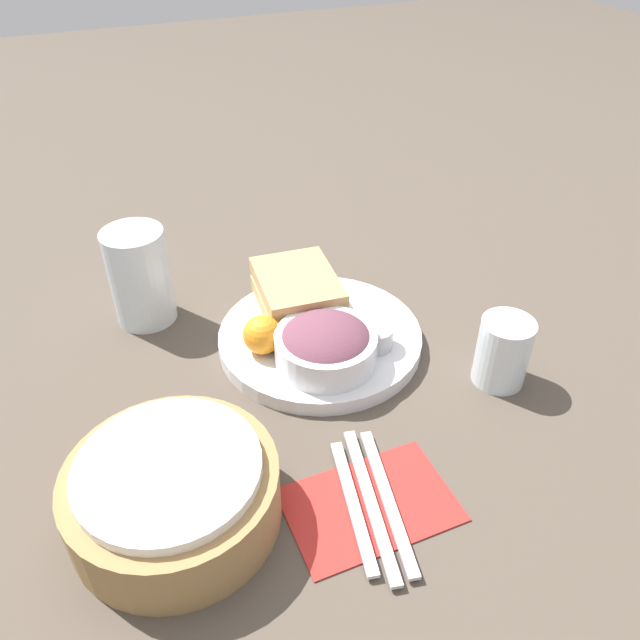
{
  "coord_description": "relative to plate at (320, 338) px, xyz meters",
  "views": [
    {
      "loc": [
        -0.6,
        0.25,
        0.53
      ],
      "look_at": [
        0.0,
        0.0,
        0.04
      ],
      "focal_mm": 35.0,
      "sensor_mm": 36.0,
      "label": 1
    }
  ],
  "objects": [
    {
      "name": "ground_plane",
      "position": [
        0.0,
        0.0,
        -0.01
      ],
      "size": [
        4.0,
        4.0,
        0.0
      ],
      "primitive_type": "plane",
      "color": "#4C4238"
    },
    {
      "name": "plate",
      "position": [
        0.0,
        0.0,
        0.0
      ],
      "size": [
        0.27,
        0.27,
        0.02
      ],
      "primitive_type": "cylinder",
      "color": "silver",
      "rests_on": "ground_plane"
    },
    {
      "name": "sandwich",
      "position": [
        0.06,
        0.01,
        0.04
      ],
      "size": [
        0.14,
        0.12,
        0.05
      ],
      "color": "tan",
      "rests_on": "plate"
    },
    {
      "name": "salad_bowl",
      "position": [
        -0.06,
        0.02,
        0.04
      ],
      "size": [
        0.13,
        0.13,
        0.06
      ],
      "color": "white",
      "rests_on": "plate"
    },
    {
      "name": "dressing_cup",
      "position": [
        -0.05,
        -0.05,
        0.03
      ],
      "size": [
        0.05,
        0.05,
        0.03
      ],
      "primitive_type": "cylinder",
      "color": "#B7B7BC",
      "rests_on": "plate"
    },
    {
      "name": "orange_wedge",
      "position": [
        -0.01,
        0.08,
        0.04
      ],
      "size": [
        0.05,
        0.05,
        0.05
      ],
      "primitive_type": "sphere",
      "color": "orange",
      "rests_on": "plate"
    },
    {
      "name": "drink_glass",
      "position": [
        0.15,
        0.2,
        0.06
      ],
      "size": [
        0.08,
        0.08,
        0.14
      ],
      "primitive_type": "cylinder",
      "color": "silver",
      "rests_on": "ground_plane"
    },
    {
      "name": "bread_basket",
      "position": [
        -0.19,
        0.24,
        0.03
      ],
      "size": [
        0.21,
        0.21,
        0.08
      ],
      "color": "#997547",
      "rests_on": "ground_plane"
    },
    {
      "name": "napkin",
      "position": [
        -0.26,
        0.05,
        -0.01
      ],
      "size": [
        0.11,
        0.17,
        0.0
      ],
      "primitive_type": "cube",
      "color": "#B22823",
      "rests_on": "ground_plane"
    },
    {
      "name": "fork",
      "position": [
        -0.26,
        0.04,
        -0.0
      ],
      "size": [
        0.18,
        0.05,
        0.01
      ],
      "primitive_type": "cube",
      "rotation": [
        0.0,
        0.0,
        2.94
      ],
      "color": "silver",
      "rests_on": "napkin"
    },
    {
      "name": "knife",
      "position": [
        -0.26,
        0.05,
        -0.0
      ],
      "size": [
        0.19,
        0.05,
        0.01
      ],
      "primitive_type": "cube",
      "rotation": [
        0.0,
        0.0,
        2.94
      ],
      "color": "silver",
      "rests_on": "napkin"
    },
    {
      "name": "spoon",
      "position": [
        -0.25,
        0.07,
        -0.0
      ],
      "size": [
        0.16,
        0.04,
        0.01
      ],
      "primitive_type": "cube",
      "rotation": [
        0.0,
        0.0,
        2.94
      ],
      "color": "silver",
      "rests_on": "napkin"
    },
    {
      "name": "water_glass",
      "position": [
        -0.15,
        -0.18,
        0.03
      ],
      "size": [
        0.06,
        0.06,
        0.09
      ],
      "primitive_type": "cylinder",
      "color": "silver",
      "rests_on": "ground_plane"
    }
  ]
}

